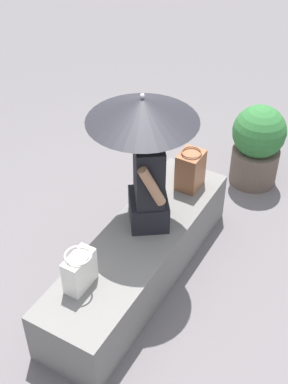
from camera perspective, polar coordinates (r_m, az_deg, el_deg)
ground_plane at (r=4.22m, az=-0.47°, el=-9.22°), size 14.00×14.00×0.00m
stone_bench at (r=4.06m, az=-0.48°, el=-7.12°), size 2.01×0.55×0.44m
person_seated at (r=3.79m, az=0.51°, el=1.33°), size 0.50×0.44×0.90m
parasol at (r=3.51m, az=-0.17°, el=8.90°), size 0.77×0.77×1.06m
handbag_black at (r=3.50m, az=-6.97°, el=-8.41°), size 0.24×0.18×0.28m
tote_bag_canvas at (r=4.27m, az=5.03°, el=2.42°), size 0.22×0.18×0.34m
planter_near at (r=5.02m, az=12.15°, el=5.06°), size 0.49×0.49×0.80m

